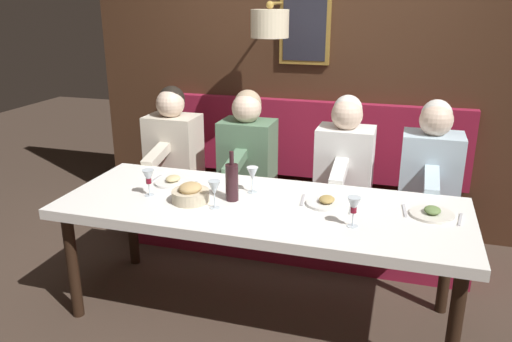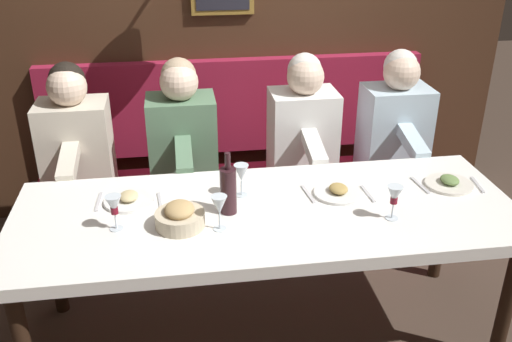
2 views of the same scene
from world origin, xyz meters
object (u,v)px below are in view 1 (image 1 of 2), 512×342
(dining_table, at_px, (261,214))
(diner_nearest, at_px, (431,162))
(diner_middle, at_px, (247,146))
(wine_bottle, at_px, (232,182))
(wine_glass_1, at_px, (354,206))
(bread_bowl, at_px, (190,194))
(wine_glass_3, at_px, (214,189))
(diner_near, at_px, (345,155))
(wine_glass_0, at_px, (252,175))
(wine_glass_2, at_px, (148,178))
(diner_far, at_px, (173,140))

(dining_table, bearing_deg, diner_nearest, -47.30)
(diner_middle, distance_m, wine_bottle, 0.90)
(diner_nearest, height_order, wine_glass_1, diner_nearest)
(wine_glass_1, bearing_deg, diner_nearest, -21.45)
(diner_nearest, relative_size, bread_bowl, 3.60)
(diner_middle, height_order, wine_glass_3, diner_middle)
(wine_glass_1, xyz_separation_m, wine_glass_3, (0.02, 0.78, 0.00))
(diner_nearest, height_order, wine_glass_3, diner_nearest)
(dining_table, height_order, wine_glass_3, wine_glass_3)
(diner_near, bearing_deg, wine_glass_0, 147.07)
(dining_table, height_order, diner_nearest, diner_nearest)
(wine_glass_0, xyz_separation_m, wine_glass_2, (-0.23, 0.58, -0.00))
(diner_near, bearing_deg, wine_glass_2, 132.22)
(wine_bottle, bearing_deg, diner_near, -31.97)
(wine_glass_0, relative_size, wine_bottle, 0.55)
(diner_nearest, bearing_deg, wine_glass_1, 158.55)
(diner_nearest, distance_m, diner_far, 1.94)
(wine_glass_1, bearing_deg, wine_glass_3, 88.40)
(wine_glass_0, xyz_separation_m, wine_glass_3, (-0.30, 0.13, 0.00))
(diner_nearest, distance_m, bread_bowl, 1.67)
(diner_nearest, xyz_separation_m, wine_glass_3, (-1.02, 1.19, 0.04))
(wine_glass_0, bearing_deg, wine_glass_2, 111.53)
(wine_glass_0, distance_m, wine_glass_1, 0.72)
(wine_glass_0, bearing_deg, bread_bowl, 129.04)
(wine_glass_3, bearing_deg, dining_table, -59.29)
(wine_glass_3, height_order, bread_bowl, wine_glass_3)
(dining_table, height_order, diner_middle, diner_middle)
(diner_nearest, height_order, wine_bottle, diner_nearest)
(diner_near, distance_m, diner_middle, 0.73)
(dining_table, distance_m, diner_nearest, 1.31)
(diner_middle, bearing_deg, diner_far, 90.00)
(diner_nearest, relative_size, wine_glass_3, 4.82)
(wine_glass_3, bearing_deg, wine_glass_2, 81.41)
(dining_table, height_order, bread_bowl, bread_bowl)
(dining_table, bearing_deg, diner_near, -22.60)
(diner_near, height_order, diner_middle, same)
(wine_glass_0, bearing_deg, dining_table, -147.25)
(diner_middle, distance_m, wine_glass_3, 1.03)
(diner_far, distance_m, wine_bottle, 1.19)
(diner_near, xyz_separation_m, diner_middle, (0.00, 0.73, 0.00))
(wine_bottle, relative_size, bread_bowl, 1.36)
(diner_near, relative_size, wine_glass_2, 4.82)
(wine_glass_0, xyz_separation_m, wine_glass_1, (-0.32, -0.65, -0.00))
(diner_middle, bearing_deg, dining_table, -157.42)
(diner_far, distance_m, wine_glass_2, 1.00)
(diner_near, xyz_separation_m, wine_glass_0, (-0.72, 0.47, 0.04))
(wine_glass_0, height_order, wine_glass_3, same)
(diner_far, xyz_separation_m, wine_glass_0, (-0.72, -0.88, 0.04))
(wine_glass_0, height_order, bread_bowl, wine_glass_0)
(wine_glass_3, bearing_deg, bread_bowl, 73.37)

